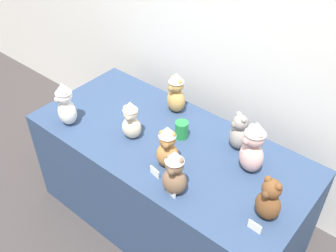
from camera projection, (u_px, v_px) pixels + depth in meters
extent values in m
plane|color=#3D3838|center=(145.00, 241.00, 2.64)|extent=(10.00, 10.00, 0.00)
cube|color=white|center=(236.00, 18.00, 2.36)|extent=(7.00, 0.08, 2.60)
cube|color=navy|center=(168.00, 183.00, 2.55)|extent=(1.75, 0.80, 0.73)
ellipsoid|color=white|center=(67.00, 112.00, 2.41)|extent=(0.16, 0.15, 0.17)
sphere|color=white|center=(64.00, 96.00, 2.34)|extent=(0.10, 0.10, 0.10)
sphere|color=white|center=(61.00, 88.00, 2.33)|extent=(0.04, 0.04, 0.04)
sphere|color=white|center=(65.00, 93.00, 2.29)|extent=(0.04, 0.04, 0.04)
sphere|color=#B4B3AF|center=(58.00, 99.00, 2.33)|extent=(0.04, 0.04, 0.04)
cone|color=silver|center=(62.00, 88.00, 2.30)|extent=(0.10, 0.10, 0.06)
ellipsoid|color=#B27A42|center=(167.00, 155.00, 2.12)|extent=(0.16, 0.15, 0.15)
sphere|color=#B27A42|center=(167.00, 139.00, 2.05)|extent=(0.09, 0.09, 0.09)
sphere|color=#B27A42|center=(162.00, 133.00, 2.03)|extent=(0.03, 0.03, 0.03)
sphere|color=#B27A42|center=(173.00, 135.00, 2.02)|extent=(0.03, 0.03, 0.03)
sphere|color=olive|center=(166.00, 145.00, 2.03)|extent=(0.04, 0.04, 0.04)
cone|color=silver|center=(167.00, 131.00, 2.02)|extent=(0.10, 0.10, 0.06)
ellipsoid|color=brown|center=(268.00, 205.00, 1.85)|extent=(0.15, 0.13, 0.16)
sphere|color=brown|center=(272.00, 189.00, 1.77)|extent=(0.10, 0.10, 0.10)
sphere|color=brown|center=(268.00, 179.00, 1.77)|extent=(0.04, 0.04, 0.04)
sphere|color=brown|center=(279.00, 187.00, 1.73)|extent=(0.04, 0.04, 0.04)
sphere|color=brown|center=(266.00, 194.00, 1.76)|extent=(0.04, 0.04, 0.04)
ellipsoid|color=gray|center=(238.00, 137.00, 2.24)|extent=(0.16, 0.15, 0.15)
sphere|color=gray|center=(241.00, 122.00, 2.17)|extent=(0.09, 0.09, 0.09)
sphere|color=gray|center=(239.00, 114.00, 2.17)|extent=(0.03, 0.03, 0.03)
sphere|color=gray|center=(244.00, 120.00, 2.13)|extent=(0.03, 0.03, 0.03)
sphere|color=slate|center=(234.00, 125.00, 2.17)|extent=(0.04, 0.04, 0.04)
ellipsoid|color=#7F6047|center=(174.00, 181.00, 1.97)|extent=(0.15, 0.14, 0.16)
sphere|color=#7F6047|center=(175.00, 165.00, 1.89)|extent=(0.10, 0.10, 0.10)
sphere|color=#7F6047|center=(169.00, 157.00, 1.88)|extent=(0.04, 0.04, 0.04)
sphere|color=#7F6047|center=(180.00, 161.00, 1.86)|extent=(0.04, 0.04, 0.04)
sphere|color=brown|center=(171.00, 171.00, 1.87)|extent=(0.04, 0.04, 0.04)
cone|color=silver|center=(175.00, 156.00, 1.86)|extent=(0.10, 0.10, 0.06)
ellipsoid|color=beige|center=(132.00, 127.00, 2.31)|extent=(0.15, 0.14, 0.15)
sphere|color=beige|center=(131.00, 113.00, 2.25)|extent=(0.09, 0.09, 0.09)
sphere|color=beige|center=(126.00, 108.00, 2.23)|extent=(0.03, 0.03, 0.03)
sphere|color=beige|center=(135.00, 109.00, 2.22)|extent=(0.03, 0.03, 0.03)
sphere|color=#ABA08A|center=(128.00, 118.00, 2.22)|extent=(0.04, 0.04, 0.04)
cone|color=silver|center=(130.00, 106.00, 2.21)|extent=(0.09, 0.09, 0.06)
ellipsoid|color=tan|center=(176.00, 100.00, 2.52)|extent=(0.15, 0.13, 0.16)
sphere|color=tan|center=(176.00, 85.00, 2.44)|extent=(0.10, 0.10, 0.10)
sphere|color=tan|center=(173.00, 78.00, 2.44)|extent=(0.04, 0.04, 0.04)
sphere|color=tan|center=(179.00, 82.00, 2.40)|extent=(0.04, 0.04, 0.04)
sphere|color=olive|center=(171.00, 88.00, 2.43)|extent=(0.04, 0.04, 0.04)
cone|color=silver|center=(176.00, 77.00, 2.41)|extent=(0.10, 0.10, 0.06)
ellipsoid|color=beige|center=(251.00, 156.00, 2.09)|extent=(0.19, 0.18, 0.18)
sphere|color=beige|center=(255.00, 138.00, 2.01)|extent=(0.11, 0.11, 0.11)
sphere|color=beige|center=(253.00, 127.00, 2.00)|extent=(0.04, 0.04, 0.04)
sphere|color=beige|center=(259.00, 135.00, 1.95)|extent=(0.04, 0.04, 0.04)
sphere|color=#A88783|center=(247.00, 141.00, 2.00)|extent=(0.05, 0.05, 0.05)
cone|color=silver|center=(257.00, 128.00, 1.97)|extent=(0.11, 0.11, 0.07)
cylinder|color=#238C3D|center=(182.00, 130.00, 2.32)|extent=(0.08, 0.08, 0.11)
cube|color=white|center=(155.00, 172.00, 2.09)|extent=(0.07, 0.02, 0.05)
cube|color=white|center=(255.00, 227.00, 1.81)|extent=(0.07, 0.01, 0.05)
cube|color=white|center=(171.00, 192.00, 1.98)|extent=(0.07, 0.02, 0.05)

